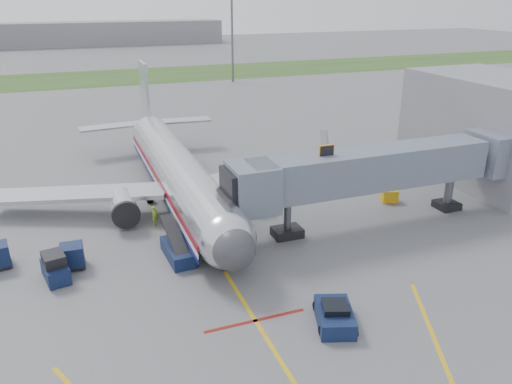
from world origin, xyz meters
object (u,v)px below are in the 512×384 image
object	(u,v)px
airliner	(178,171)
belt_loader	(177,251)
ramp_worker	(155,216)
pushback_tug	(335,316)
baggage_tug	(55,268)

from	to	relation	value
airliner	belt_loader	size ratio (longest dim) A/B	7.59
belt_loader	ramp_worker	world-z (taller)	belt_loader
airliner	pushback_tug	bearing A→B (deg)	-79.28
belt_loader	airliner	bearing A→B (deg)	76.66
pushback_tug	airliner	bearing A→B (deg)	100.72
ramp_worker	baggage_tug	bearing A→B (deg)	174.16
baggage_tug	ramp_worker	bearing A→B (deg)	38.46
belt_loader	ramp_worker	size ratio (longest dim) A/B	2.93
belt_loader	ramp_worker	xyz separation A→B (m)	(-0.50, 5.93, 0.24)
airliner	belt_loader	world-z (taller)	airliner
baggage_tug	ramp_worker	distance (m)	9.48
airliner	belt_loader	bearing A→B (deg)	-103.34
pushback_tug	baggage_tug	size ratio (longest dim) A/B	1.26
belt_loader	baggage_tug	bearing A→B (deg)	179.73
airliner	baggage_tug	bearing A→B (deg)	-134.73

